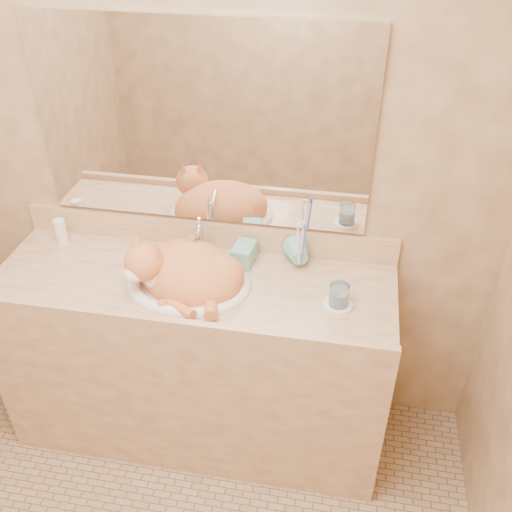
% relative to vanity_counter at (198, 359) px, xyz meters
% --- Properties ---
extents(wall_back, '(2.40, 0.02, 2.50)m').
position_rel_vanity_counter_xyz_m(wall_back, '(0.00, 0.28, 0.82)').
color(wall_back, olive).
rests_on(wall_back, ground).
extents(vanity_counter, '(1.60, 0.55, 0.85)m').
position_rel_vanity_counter_xyz_m(vanity_counter, '(0.00, 0.00, 0.00)').
color(vanity_counter, '#A07047').
rests_on(vanity_counter, floor).
extents(mirror, '(1.30, 0.02, 0.80)m').
position_rel_vanity_counter_xyz_m(mirror, '(0.00, 0.26, 0.97)').
color(mirror, white).
rests_on(mirror, wall_back).
extents(sink_basin, '(0.55, 0.50, 0.15)m').
position_rel_vanity_counter_xyz_m(sink_basin, '(-0.00, -0.02, 0.50)').
color(sink_basin, white).
rests_on(sink_basin, vanity_counter).
extents(faucet, '(0.05, 0.13, 0.18)m').
position_rel_vanity_counter_xyz_m(faucet, '(-0.00, 0.16, 0.51)').
color(faucet, white).
rests_on(faucet, vanity_counter).
extents(cat, '(0.52, 0.47, 0.24)m').
position_rel_vanity_counter_xyz_m(cat, '(-0.02, -0.02, 0.50)').
color(cat, '#CA632E').
rests_on(cat, sink_basin).
extents(soap_dispenser, '(0.09, 0.09, 0.18)m').
position_rel_vanity_counter_xyz_m(soap_dispenser, '(0.17, 0.11, 0.52)').
color(soap_dispenser, '#6EB19A').
rests_on(soap_dispenser, vanity_counter).
extents(toothbrush_cup, '(0.14, 0.14, 0.10)m').
position_rel_vanity_counter_xyz_m(toothbrush_cup, '(0.41, 0.16, 0.48)').
color(toothbrush_cup, '#6EB19A').
rests_on(toothbrush_cup, vanity_counter).
extents(toothbrushes, '(0.04, 0.04, 0.23)m').
position_rel_vanity_counter_xyz_m(toothbrushes, '(0.41, 0.16, 0.56)').
color(toothbrushes, white).
rests_on(toothbrushes, toothbrush_cup).
extents(saucer, '(0.11, 0.11, 0.01)m').
position_rel_vanity_counter_xyz_m(saucer, '(0.58, -0.04, 0.43)').
color(saucer, white).
rests_on(saucer, vanity_counter).
extents(water_glass, '(0.07, 0.07, 0.09)m').
position_rel_vanity_counter_xyz_m(water_glass, '(0.58, -0.04, 0.48)').
color(water_glass, silver).
rests_on(water_glass, saucer).
extents(lotion_bottle, '(0.05, 0.05, 0.12)m').
position_rel_vanity_counter_xyz_m(lotion_bottle, '(-0.62, 0.17, 0.48)').
color(lotion_bottle, white).
rests_on(lotion_bottle, vanity_counter).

